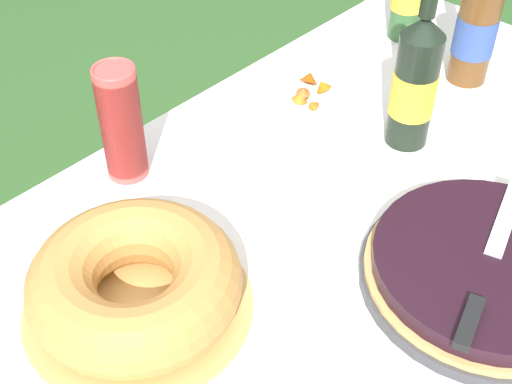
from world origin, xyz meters
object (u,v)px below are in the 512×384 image
at_px(serving_knife, 488,268).
at_px(juice_bottle_red, 415,82).
at_px(snack_plate_left, 303,98).
at_px(berry_tart, 488,271).
at_px(cider_bottle_amber, 477,25).
at_px(bundt_cake, 135,284).
at_px(cup_stack, 121,123).

distance_m(serving_knife, juice_bottle_red, 0.39).
bearing_deg(snack_plate_left, juice_bottle_red, -79.61).
bearing_deg(berry_tart, juice_bottle_red, 53.48).
bearing_deg(berry_tart, cider_bottle_amber, 33.69).
relative_size(bundt_cake, juice_bottle_red, 1.00).
bearing_deg(bundt_cake, serving_knife, -44.37).
distance_m(berry_tart, cider_bottle_amber, 0.58).
distance_m(bundt_cake, snack_plate_left, 0.59).
relative_size(berry_tart, snack_plate_left, 1.77).
bearing_deg(serving_knife, berry_tart, -0.00).
relative_size(serving_knife, snack_plate_left, 1.72).
height_order(cider_bottle_amber, snack_plate_left, cider_bottle_amber).
relative_size(berry_tart, serving_knife, 1.03).
bearing_deg(cider_bottle_amber, berry_tart, -146.31).
relative_size(berry_tart, cider_bottle_amber, 1.15).
distance_m(cup_stack, cider_bottle_amber, 0.73).
relative_size(juice_bottle_red, snack_plate_left, 1.57).
distance_m(cider_bottle_amber, snack_plate_left, 0.38).
xyz_separation_m(berry_tart, snack_plate_left, (0.17, 0.51, -0.02)).
bearing_deg(bundt_cake, berry_tart, -41.53).
bearing_deg(serving_knife, bundt_cake, 119.11).
xyz_separation_m(berry_tart, cup_stack, (-0.20, 0.59, 0.08)).
relative_size(serving_knife, cup_stack, 1.70).
distance_m(berry_tart, juice_bottle_red, 0.37).
height_order(berry_tart, serving_knife, serving_knife).
distance_m(bundt_cake, juice_bottle_red, 0.61).
bearing_deg(cider_bottle_amber, juice_bottle_red, -173.68).
height_order(bundt_cake, snack_plate_left, bundt_cake).
distance_m(serving_knife, snack_plate_left, 0.56).
relative_size(bundt_cake, cup_stack, 1.56).
xyz_separation_m(bundt_cake, cup_stack, (0.18, 0.25, 0.05)).
relative_size(cup_stack, snack_plate_left, 1.01).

